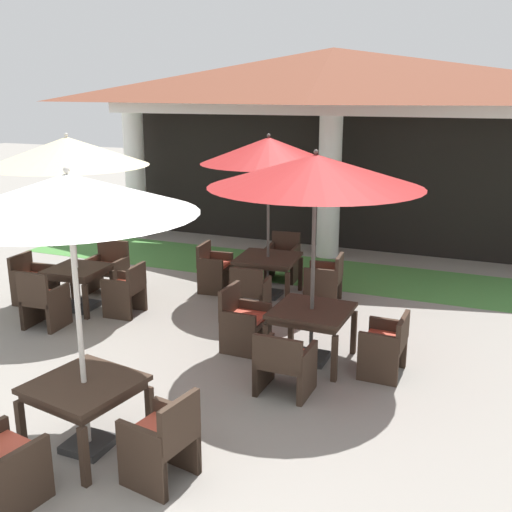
# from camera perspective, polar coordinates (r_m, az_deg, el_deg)

# --- Properties ---
(background_pavilion) EXTENTS (11.03, 2.57, 4.36)m
(background_pavilion) POSITION_cam_1_polar(r_m,az_deg,el_deg) (12.97, 7.38, 14.65)
(background_pavilion) COLOR white
(background_pavilion) RESTS_ON ground
(lawn_strip) EXTENTS (12.83, 2.03, 0.01)m
(lawn_strip) POSITION_cam_1_polar(r_m,az_deg,el_deg) (12.16, 5.08, -1.39)
(lawn_strip) COLOR #47843D
(lawn_strip) RESTS_ON ground
(patio_table_near_foreground) EXTENTS (0.93, 0.93, 0.71)m
(patio_table_near_foreground) POSITION_cam_1_polar(r_m,az_deg,el_deg) (10.30, -16.60, -1.60)
(patio_table_near_foreground) COLOR #38281E
(patio_table_near_foreground) RESTS_ON ground
(patio_umbrella_near_foreground) EXTENTS (2.52, 2.52, 2.88)m
(patio_umbrella_near_foreground) POSITION_cam_1_polar(r_m,az_deg,el_deg) (9.93, -17.46, 9.34)
(patio_umbrella_near_foreground) COLOR #2D2D2D
(patio_umbrella_near_foreground) RESTS_ON ground
(patio_chair_near_foreground_south) EXTENTS (0.58, 0.59, 0.92)m
(patio_chair_near_foreground_south) POSITION_cam_1_polar(r_m,az_deg,el_deg) (9.67, -19.55, -4.09)
(patio_chair_near_foreground_south) COLOR #38281E
(patio_chair_near_foreground_south) RESTS_ON ground
(patio_chair_near_foreground_north) EXTENTS (0.67, 0.59, 0.91)m
(patio_chair_near_foreground_north) POSITION_cam_1_polar(r_m,az_deg,el_deg) (11.07, -13.87, -1.24)
(patio_chair_near_foreground_north) COLOR #38281E
(patio_chair_near_foreground_north) RESTS_ON ground
(patio_chair_near_foreground_east) EXTENTS (0.56, 0.59, 0.84)m
(patio_chair_near_foreground_east) POSITION_cam_1_polar(r_m,az_deg,el_deg) (9.88, -12.24, -3.21)
(patio_chair_near_foreground_east) COLOR #38281E
(patio_chair_near_foreground_east) RESTS_ON ground
(patio_chair_near_foreground_west) EXTENTS (0.62, 0.62, 0.83)m
(patio_chair_near_foreground_west) POSITION_cam_1_polar(r_m,az_deg,el_deg) (10.89, -20.41, -2.22)
(patio_chair_near_foreground_west) COLOR #38281E
(patio_chair_near_foreground_west) RESTS_ON ground
(patio_table_mid_left) EXTENTS (1.00, 1.00, 0.74)m
(patio_table_mid_left) POSITION_cam_1_polar(r_m,az_deg,el_deg) (7.97, 5.32, -5.66)
(patio_table_mid_left) COLOR #38281E
(patio_table_mid_left) RESTS_ON ground
(patio_umbrella_mid_left) EXTENTS (2.70, 2.70, 2.81)m
(patio_umbrella_mid_left) POSITION_cam_1_polar(r_m,az_deg,el_deg) (7.51, 5.67, 7.94)
(patio_umbrella_mid_left) COLOR #2D2D2D
(patio_umbrella_mid_left) RESTS_ON ground
(patio_chair_mid_left_south) EXTENTS (0.63, 0.57, 0.80)m
(patio_chair_mid_left_south) POSITION_cam_1_polar(r_m,az_deg,el_deg) (7.20, 2.70, -10.13)
(patio_chair_mid_left_south) COLOR #38281E
(patio_chair_mid_left_south) RESTS_ON ground
(patio_chair_mid_left_east) EXTENTS (0.52, 0.64, 0.80)m
(patio_chair_mid_left_east) POSITION_cam_1_polar(r_m,az_deg,el_deg) (7.83, 12.23, -8.27)
(patio_chair_mid_left_east) COLOR #38281E
(patio_chair_mid_left_east) RESTS_ON ground
(patio_chair_mid_left_west) EXTENTS (0.56, 0.61, 0.89)m
(patio_chair_mid_left_west) POSITION_cam_1_polar(r_m,az_deg,el_deg) (8.40, -1.23, -6.19)
(patio_chair_mid_left_west) COLOR #38281E
(patio_chair_mid_left_west) RESTS_ON ground
(patio_table_mid_right) EXTENTS (1.12, 1.12, 0.72)m
(patio_table_mid_right) POSITION_cam_1_polar(r_m,az_deg,el_deg) (10.46, 1.14, -0.53)
(patio_table_mid_right) COLOR #38281E
(patio_table_mid_right) RESTS_ON ground
(patio_umbrella_mid_right) EXTENTS (2.29, 2.29, 2.83)m
(patio_umbrella_mid_right) POSITION_cam_1_polar(r_m,az_deg,el_deg) (10.11, 1.20, 9.88)
(patio_umbrella_mid_right) COLOR #2D2D2D
(patio_umbrella_mid_right) RESTS_ON ground
(patio_chair_mid_right_north) EXTENTS (0.62, 0.63, 0.89)m
(patio_chair_mid_right_north) POSITION_cam_1_polar(r_m,az_deg,el_deg) (11.47, 2.57, -0.26)
(patio_chair_mid_right_north) COLOR #38281E
(patio_chair_mid_right_north) RESTS_ON ground
(patio_chair_mid_right_south) EXTENTS (0.60, 0.55, 0.84)m
(patio_chair_mid_right_south) POSITION_cam_1_polar(r_m,az_deg,el_deg) (9.60, -0.57, -3.47)
(patio_chair_mid_right_south) COLOR #38281E
(patio_chair_mid_right_south) RESTS_ON ground
(patio_chair_mid_right_east) EXTENTS (0.64, 0.60, 0.84)m
(patio_chair_mid_right_east) POSITION_cam_1_polar(r_m,az_deg,el_deg) (10.30, 6.60, -2.28)
(patio_chair_mid_right_east) COLOR #38281E
(patio_chair_mid_right_east) RESTS_ON ground
(patio_chair_mid_right_west) EXTENTS (0.54, 0.63, 0.87)m
(patio_chair_mid_right_west) POSITION_cam_1_polar(r_m,az_deg,el_deg) (10.83, -4.04, -1.16)
(patio_chair_mid_right_west) COLOR #38281E
(patio_chair_mid_right_west) RESTS_ON ground
(patio_table_far_back) EXTENTS (1.09, 1.09, 0.73)m
(patio_table_far_back) POSITION_cam_1_polar(r_m,az_deg,el_deg) (6.29, -15.96, -12.24)
(patio_table_far_back) COLOR #38281E
(patio_table_far_back) RESTS_ON ground
(patio_umbrella_far_back) EXTENTS (2.37, 2.37, 2.84)m
(patio_umbrella_far_back) POSITION_cam_1_polar(r_m,az_deg,el_deg) (5.69, -17.38, 5.42)
(patio_umbrella_far_back) COLOR #2D2D2D
(patio_umbrella_far_back) RESTS_ON ground
(patio_chair_far_back_east) EXTENTS (0.63, 0.63, 0.89)m
(patio_chair_far_back_east) POSITION_cam_1_polar(r_m,az_deg,el_deg) (5.78, -8.89, -16.91)
(patio_chair_far_back_east) COLOR #38281E
(patio_chair_far_back_east) RESTS_ON ground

